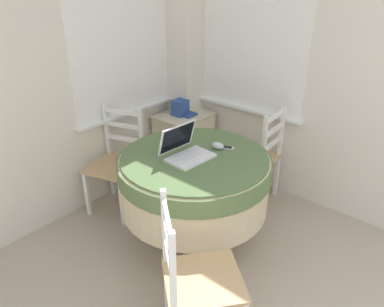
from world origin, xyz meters
name	(u,v)px	position (x,y,z in m)	size (l,w,h in m)	color
corner_room_shell	(225,81)	(1.25, 2.03, 1.28)	(4.38, 5.05, 2.55)	silver
round_dining_table	(194,179)	(0.96, 2.07, 0.59)	(1.13, 1.13, 0.78)	#4C3D2D
laptop	(186,150)	(0.91, 2.11, 0.83)	(0.35, 0.30, 0.23)	white
computer_mouse	(218,146)	(1.17, 2.01, 0.81)	(0.06, 0.10, 0.05)	silver
cell_phone	(226,148)	(1.21, 1.97, 0.78)	(0.09, 0.13, 0.01)	#B2B7BC
dining_chair_near_back_window	(117,163)	(0.92, 2.93, 0.45)	(0.53, 0.52, 0.94)	tan
dining_chair_near_right_window	(256,157)	(1.81, 2.04, 0.45)	(0.45, 0.46, 0.94)	tan
dining_chair_camera_near	(195,279)	(0.30, 1.51, 0.45)	(0.60, 0.60, 0.94)	tan
corner_cabinet	(184,143)	(1.82, 2.93, 0.32)	(0.54, 0.46, 0.65)	beige
storage_box	(180,108)	(1.78, 2.94, 0.73)	(0.14, 0.13, 0.16)	#2D4C93
book_on_cabinet	(186,114)	(1.82, 2.90, 0.66)	(0.14, 0.20, 0.02)	#33478C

